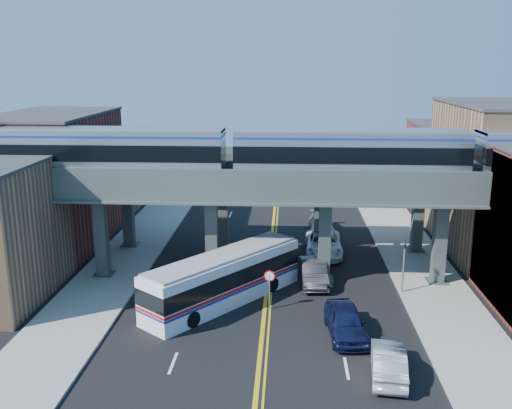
# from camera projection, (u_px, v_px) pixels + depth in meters

# --- Properties ---
(ground) EXTENTS (120.00, 120.00, 0.00)m
(ground) POSITION_uv_depth(u_px,v_px,m) (263.00, 331.00, 33.37)
(ground) COLOR black
(ground) RESTS_ON ground
(sidewalk_west) EXTENTS (5.00, 70.00, 0.16)m
(sidewalk_west) POSITION_uv_depth(u_px,v_px,m) (119.00, 266.00, 43.67)
(sidewalk_west) COLOR gray
(sidewalk_west) RESTS_ON ground
(sidewalk_east) EXTENTS (5.00, 70.00, 0.16)m
(sidewalk_east) POSITION_uv_depth(u_px,v_px,m) (423.00, 272.00, 42.40)
(sidewalk_east) COLOR gray
(sidewalk_east) RESTS_ON ground
(building_west_b) EXTENTS (8.00, 14.00, 11.00)m
(building_west_b) POSITION_uv_depth(u_px,v_px,m) (55.00, 180.00, 48.55)
(building_west_b) COLOR maroon
(building_west_b) RESTS_ON ground
(building_west_c) EXTENTS (8.00, 10.00, 8.00)m
(building_west_c) POSITION_uv_depth(u_px,v_px,m) (104.00, 170.00, 61.50)
(building_west_c) COLOR #95734D
(building_west_c) RESTS_ON ground
(building_east_b) EXTENTS (8.00, 14.00, 12.00)m
(building_east_b) POSITION_uv_depth(u_px,v_px,m) (498.00, 179.00, 46.39)
(building_east_b) COLOR #95734D
(building_east_b) RESTS_ON ground
(building_east_c) EXTENTS (8.00, 10.00, 9.00)m
(building_east_c) POSITION_uv_depth(u_px,v_px,m) (452.00, 169.00, 59.35)
(building_east_c) COLOR maroon
(building_east_c) RESTS_ON ground
(mural_panel) EXTENTS (0.10, 9.50, 9.50)m
(mural_panel) POSITION_uv_depth(u_px,v_px,m) (500.00, 237.00, 35.29)
(mural_panel) COLOR teal
(mural_panel) RESTS_ON ground
(elevated_viaduct_near) EXTENTS (52.00, 3.60, 7.40)m
(elevated_viaduct_near) POSITION_uv_depth(u_px,v_px,m) (268.00, 193.00, 39.55)
(elevated_viaduct_near) COLOR #3F4A49
(elevated_viaduct_near) RESTS_ON ground
(elevated_viaduct_far) EXTENTS (52.00, 3.60, 7.40)m
(elevated_viaduct_far) POSITION_uv_depth(u_px,v_px,m) (271.00, 174.00, 46.33)
(elevated_viaduct_far) COLOR #3F4A49
(elevated_viaduct_far) RESTS_ON ground
(transit_train) EXTENTS (48.34, 3.03, 3.53)m
(transit_train) POSITION_uv_depth(u_px,v_px,m) (350.00, 153.00, 38.55)
(transit_train) COLOR black
(transit_train) RESTS_ON elevated_viaduct_near
(stop_sign) EXTENTS (0.76, 0.09, 2.63)m
(stop_sign) POSITION_uv_depth(u_px,v_px,m) (270.00, 283.00, 35.83)
(stop_sign) COLOR slate
(stop_sign) RESTS_ON ground
(traffic_signal) EXTENTS (0.15, 0.18, 4.10)m
(traffic_signal) POSITION_uv_depth(u_px,v_px,m) (404.00, 262.00, 38.12)
(traffic_signal) COLOR slate
(traffic_signal) RESTS_ON ground
(transit_bus) EXTENTS (9.71, 11.16, 3.13)m
(transit_bus) POSITION_uv_depth(u_px,v_px,m) (224.00, 279.00, 36.99)
(transit_bus) COLOR white
(transit_bus) RESTS_ON ground
(car_lane_a) EXTENTS (2.47, 5.24, 1.73)m
(car_lane_a) POSITION_uv_depth(u_px,v_px,m) (346.00, 322.00, 32.57)
(car_lane_a) COLOR #0E1334
(car_lane_a) RESTS_ON ground
(car_lane_b) EXTENTS (2.03, 5.11, 1.65)m
(car_lane_b) POSITION_uv_depth(u_px,v_px,m) (314.00, 272.00, 40.36)
(car_lane_b) COLOR #292A2C
(car_lane_b) RESTS_ON ground
(car_lane_c) EXTENTS (3.00, 6.29, 1.73)m
(car_lane_c) POSITION_uv_depth(u_px,v_px,m) (324.00, 244.00, 46.46)
(car_lane_c) COLOR white
(car_lane_c) RESTS_ON ground
(car_lane_d) EXTENTS (2.20, 5.36, 1.55)m
(car_lane_d) POSITION_uv_depth(u_px,v_px,m) (321.00, 224.00, 52.45)
(car_lane_d) COLOR #A9A8AD
(car_lane_d) RESTS_ON ground
(car_parked_curb) EXTENTS (2.15, 4.83, 1.54)m
(car_parked_curb) POSITION_uv_depth(u_px,v_px,m) (389.00, 362.00, 28.38)
(car_parked_curb) COLOR #A4A4A9
(car_parked_curb) RESTS_ON ground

